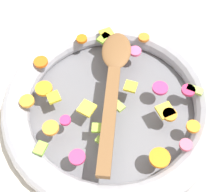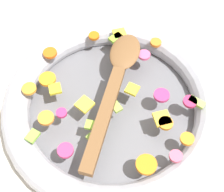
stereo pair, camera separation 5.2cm
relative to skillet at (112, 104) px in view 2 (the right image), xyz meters
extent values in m
plane|color=beige|center=(0.00, 0.00, -0.02)|extent=(4.00, 4.00, 0.00)
cylinder|color=slate|center=(0.00, 0.00, -0.02)|extent=(0.35, 0.35, 0.01)
torus|color=#9E9EA5|center=(0.00, 0.00, 0.00)|extent=(0.40, 0.40, 0.05)
cylinder|color=orange|center=(0.02, 0.15, 0.03)|extent=(0.03, 0.03, 0.01)
cylinder|color=orange|center=(0.11, -0.01, 0.03)|extent=(0.03, 0.03, 0.01)
cylinder|color=orange|center=(-0.14, -0.06, 0.03)|extent=(0.03, 0.03, 0.01)
cylinder|color=orange|center=(0.15, -0.01, 0.03)|extent=(0.03, 0.03, 0.01)
cylinder|color=orange|center=(-0.12, -0.03, 0.03)|extent=(0.04, 0.04, 0.01)
cylinder|color=orange|center=(-0.15, 0.03, 0.03)|extent=(0.03, 0.03, 0.01)
cylinder|color=orange|center=(-0.07, -0.09, 0.03)|extent=(0.04, 0.04, 0.01)
cylinder|color=orange|center=(-0.10, 0.11, 0.03)|extent=(0.03, 0.03, 0.01)
cylinder|color=orange|center=(0.11, -0.09, 0.03)|extent=(0.04, 0.04, 0.01)
cube|color=#ACD251|center=(0.14, 0.06, 0.03)|extent=(0.03, 0.02, 0.01)
cube|color=#9AC93C|center=(0.00, -0.07, 0.03)|extent=(0.03, 0.02, 0.01)
cube|color=#87AD3C|center=(0.02, -0.09, 0.03)|extent=(0.03, 0.02, 0.01)
cube|color=#8AC33F|center=(-0.07, -0.13, 0.03)|extent=(0.02, 0.02, 0.01)
cube|color=#93B146|center=(0.01, -0.02, 0.03)|extent=(0.03, 0.03, 0.01)
cube|color=#80AF31|center=(-0.06, 0.12, 0.03)|extent=(0.02, 0.03, 0.01)
cylinder|color=#D12F68|center=(-0.06, -0.07, 0.03)|extent=(0.02, 0.02, 0.01)
cylinder|color=#E65585|center=(0.01, 0.11, 0.03)|extent=(0.03, 0.03, 0.01)
cylinder|color=#DC556E|center=(0.14, -0.05, 0.03)|extent=(0.03, 0.03, 0.01)
cylinder|color=#D63763|center=(-0.03, 0.13, 0.03)|extent=(0.03, 0.03, 0.01)
cylinder|color=#CE326B|center=(0.08, 0.04, 0.03)|extent=(0.04, 0.04, 0.01)
cylinder|color=#C63568|center=(-0.01, -0.13, 0.03)|extent=(0.03, 0.03, 0.01)
cylinder|color=#D32D5B|center=(0.13, 0.05, 0.03)|extent=(0.03, 0.03, 0.01)
cube|color=yellow|center=(-0.03, -0.04, 0.03)|extent=(0.03, 0.03, 0.01)
cube|color=yellow|center=(0.03, 0.03, 0.03)|extent=(0.02, 0.02, 0.01)
cube|color=yellow|center=(-0.06, 0.14, 0.03)|extent=(0.04, 0.04, 0.01)
cube|color=gold|center=(0.10, 0.00, 0.03)|extent=(0.04, 0.04, 0.01)
cube|color=yellow|center=(-0.10, -0.04, 0.03)|extent=(0.03, 0.03, 0.01)
cube|color=brown|center=(0.01, -0.05, 0.04)|extent=(0.07, 0.20, 0.01)
ellipsoid|color=brown|center=(-0.02, 0.09, 0.04)|extent=(0.08, 0.10, 0.01)
camera|label=1|loc=(0.10, -0.28, 0.49)|focal=50.00mm
camera|label=2|loc=(0.15, -0.26, 0.49)|focal=50.00mm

